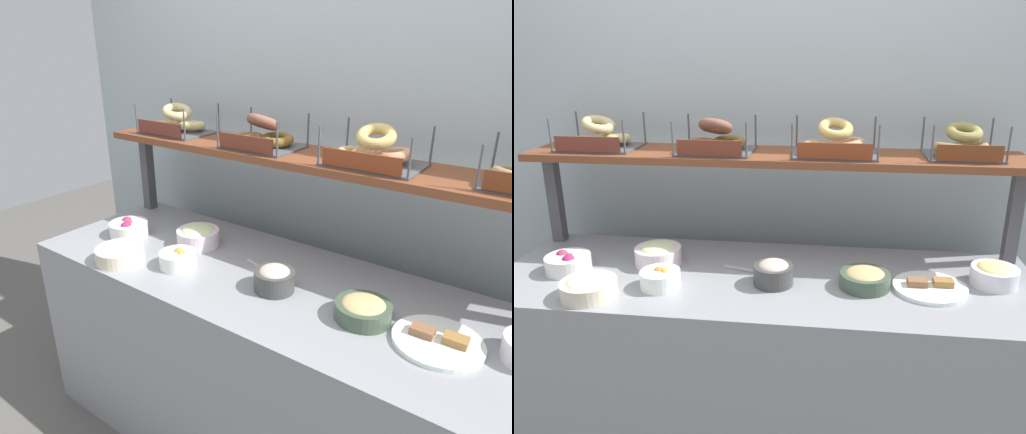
# 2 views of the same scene
# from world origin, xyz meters

# --- Properties ---
(back_wall) EXTENTS (3.28, 0.06, 2.40)m
(back_wall) POSITION_xyz_m (0.00, 0.55, 1.20)
(back_wall) COLOR #A9B9BD
(back_wall) RESTS_ON ground_plane
(deli_counter) EXTENTS (2.08, 0.70, 0.85)m
(deli_counter) POSITION_xyz_m (0.00, 0.00, 0.42)
(deli_counter) COLOR gray
(deli_counter) RESTS_ON ground_plane
(shelf_riser_left) EXTENTS (0.05, 0.05, 0.40)m
(shelf_riser_left) POSITION_xyz_m (-0.98, 0.27, 1.05)
(shelf_riser_left) COLOR #4C4C51
(shelf_riser_left) RESTS_ON deli_counter
(upper_shelf) EXTENTS (2.04, 0.32, 0.03)m
(upper_shelf) POSITION_xyz_m (0.00, 0.27, 1.26)
(upper_shelf) COLOR brown
(upper_shelf) RESTS_ON shelf_riser_left
(bowl_beet_salad) EXTENTS (0.17, 0.17, 0.08)m
(bowl_beet_salad) POSITION_xyz_m (-0.77, -0.05, 0.89)
(bowl_beet_salad) COLOR white
(bowl_beet_salad) RESTS_ON deli_counter
(bowl_scallion_spread) EXTENTS (0.19, 0.19, 0.09)m
(bowl_scallion_spread) POSITION_xyz_m (-0.44, 0.07, 0.90)
(bowl_scallion_spread) COLOR white
(bowl_scallion_spread) RESTS_ON deli_counter
(bowl_potato_salad) EXTENTS (0.20, 0.20, 0.08)m
(bowl_potato_salad) POSITION_xyz_m (-0.59, -0.24, 0.89)
(bowl_potato_salad) COLOR beige
(bowl_potato_salad) RESTS_ON deli_counter
(bowl_tuna_salad) EXTENTS (0.15, 0.15, 0.10)m
(bowl_tuna_salad) POSITION_xyz_m (0.04, -0.06, 0.90)
(bowl_tuna_salad) COLOR #40403E
(bowl_tuna_salad) RESTS_ON deli_counter
(bowl_hummus) EXTENTS (0.18, 0.18, 0.07)m
(bowl_hummus) POSITION_xyz_m (0.38, -0.04, 0.89)
(bowl_hummus) COLOR #40533F
(bowl_hummus) RESTS_ON deli_counter
(bowl_fruit_salad) EXTENTS (0.15, 0.15, 0.07)m
(bowl_fruit_salad) POSITION_xyz_m (-0.36, -0.14, 0.88)
(bowl_fruit_salad) COLOR white
(bowl_fruit_salad) RESTS_ON deli_counter
(serving_plate_white) EXTENTS (0.27, 0.27, 0.04)m
(serving_plate_white) POSITION_xyz_m (0.62, -0.03, 0.86)
(serving_plate_white) COLOR white
(serving_plate_white) RESTS_ON deli_counter
(serving_spoon_near_plate) EXTENTS (0.18, 0.07, 0.01)m
(serving_spoon_near_plate) POSITION_xyz_m (-0.05, 0.03, 0.86)
(serving_spoon_near_plate) COLOR #B7B7BC
(serving_spoon_near_plate) RESTS_ON deli_counter
(bagel_basket_plain) EXTENTS (0.32, 0.25, 0.14)m
(bagel_basket_plain) POSITION_xyz_m (-0.74, 0.27, 1.33)
(bagel_basket_plain) COLOR #4C4C51
(bagel_basket_plain) RESTS_ON upper_shelf
(bagel_basket_cinnamon_raisin) EXTENTS (0.30, 0.24, 0.15)m
(bagel_basket_cinnamon_raisin) POSITION_xyz_m (-0.23, 0.25, 1.33)
(bagel_basket_cinnamon_raisin) COLOR #4C4C51
(bagel_basket_cinnamon_raisin) RESTS_ON upper_shelf
(bagel_basket_sesame) EXTENTS (0.33, 0.24, 0.15)m
(bagel_basket_sesame) POSITION_xyz_m (0.25, 0.26, 1.33)
(bagel_basket_sesame) COLOR #4C4C51
(bagel_basket_sesame) RESTS_ON upper_shelf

